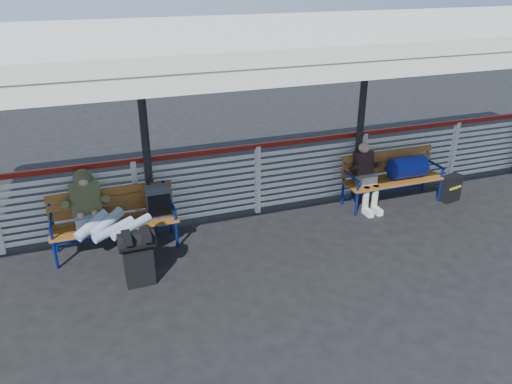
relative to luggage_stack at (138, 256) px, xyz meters
name	(u,v)px	position (x,y,z in m)	size (l,w,h in m)	color
ground	(304,270)	(2.19, -0.45, -0.42)	(60.00, 60.00, 0.00)	black
fence	(258,177)	(2.19, 1.45, 0.24)	(12.08, 0.08, 1.24)	silver
canopy	(285,36)	(2.19, 0.42, 2.62)	(12.60, 3.60, 3.16)	silver
luggage_stack	(138,256)	(0.00, 0.00, 0.00)	(0.47, 0.27, 0.78)	black
bench_left	(129,210)	(0.03, 1.03, 0.18)	(1.80, 0.56, 0.96)	#8F531B
bench_right	(400,170)	(4.70, 1.01, 0.19)	(1.80, 0.56, 0.92)	#8F531B
traveler_man	(104,219)	(-0.35, 0.69, 0.26)	(0.94, 1.64, 0.77)	#92ABC4
companion_person	(366,176)	(4.01, 1.01, 0.17)	(0.32, 0.66, 1.15)	#AFAC9F
suitcase_side	(451,188)	(5.61, 0.71, -0.18)	(0.38, 0.28, 0.49)	black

